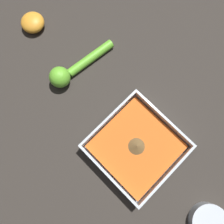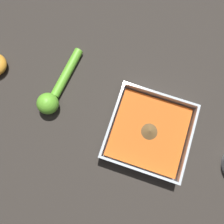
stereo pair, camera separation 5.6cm
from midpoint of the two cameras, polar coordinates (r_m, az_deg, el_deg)
The scene contains 3 objects.
ground_plane at distance 0.58m, azimuth 5.30°, elevation -8.02°, with size 4.00×4.00×0.00m, color #332D28.
square_dish at distance 0.56m, azimuth 6.78°, elevation -5.93°, with size 0.20×0.20×0.05m.
lemon_squeezer at distance 0.60m, azimuth -17.41°, elevation 4.11°, with size 0.06×0.20×0.06m.
Camera 2 is at (-0.06, -0.07, 0.57)m, focal length 35.00 mm.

